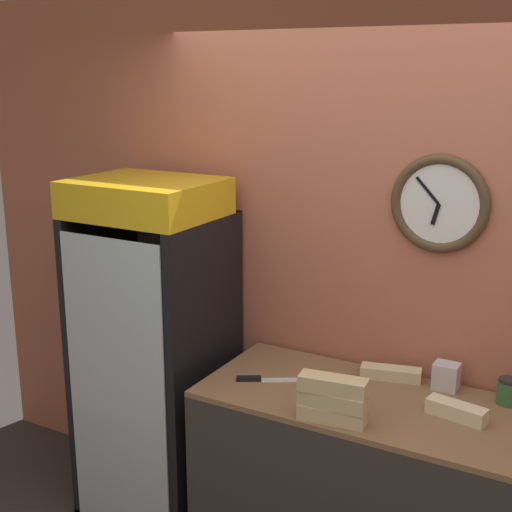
{
  "coord_description": "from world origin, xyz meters",
  "views": [
    {
      "loc": [
        0.95,
        -1.82,
        2.33
      ],
      "look_at": [
        -0.58,
        0.9,
        1.5
      ],
      "focal_mm": 50.0,
      "sensor_mm": 36.0,
      "label": 1
    }
  ],
  "objects_px": {
    "sandwich_stack_middle": "(333,399)",
    "sandwich_flat_right": "(390,373)",
    "sandwich_flat_left": "(456,411)",
    "chefs_knife": "(264,379)",
    "napkin_dispenser": "(446,376)",
    "condiment_jar": "(508,392)",
    "sandwich_stack_top": "(333,385)",
    "beverage_cooler": "(160,336)",
    "sandwich_stack_bottom": "(332,414)"
  },
  "relations": [
    {
      "from": "sandwich_stack_bottom",
      "to": "sandwich_flat_left",
      "type": "distance_m",
      "value": 0.51
    },
    {
      "from": "sandwich_stack_top",
      "to": "napkin_dispenser",
      "type": "height_order",
      "value": "sandwich_stack_top"
    },
    {
      "from": "sandwich_stack_top",
      "to": "sandwich_flat_right",
      "type": "xyz_separation_m",
      "value": [
        0.07,
        0.51,
        -0.13
      ]
    },
    {
      "from": "condiment_jar",
      "to": "sandwich_stack_bottom",
      "type": "bearing_deg",
      "value": -138.94
    },
    {
      "from": "sandwich_stack_bottom",
      "to": "napkin_dispenser",
      "type": "distance_m",
      "value": 0.62
    },
    {
      "from": "beverage_cooler",
      "to": "condiment_jar",
      "type": "distance_m",
      "value": 1.71
    },
    {
      "from": "beverage_cooler",
      "to": "sandwich_flat_left",
      "type": "height_order",
      "value": "beverage_cooler"
    },
    {
      "from": "sandwich_flat_right",
      "to": "sandwich_flat_left",
      "type": "bearing_deg",
      "value": -32.67
    },
    {
      "from": "sandwich_stack_middle",
      "to": "sandwich_flat_left",
      "type": "distance_m",
      "value": 0.52
    },
    {
      "from": "sandwich_stack_bottom",
      "to": "sandwich_stack_middle",
      "type": "relative_size",
      "value": 1.01
    },
    {
      "from": "beverage_cooler",
      "to": "sandwich_stack_middle",
      "type": "height_order",
      "value": "beverage_cooler"
    },
    {
      "from": "sandwich_stack_middle",
      "to": "sandwich_flat_right",
      "type": "height_order",
      "value": "sandwich_stack_middle"
    },
    {
      "from": "beverage_cooler",
      "to": "sandwich_flat_left",
      "type": "distance_m",
      "value": 1.55
    },
    {
      "from": "sandwich_stack_middle",
      "to": "sandwich_flat_left",
      "type": "relative_size",
      "value": 1.11
    },
    {
      "from": "sandwich_flat_left",
      "to": "chefs_knife",
      "type": "height_order",
      "value": "sandwich_flat_left"
    },
    {
      "from": "sandwich_flat_left",
      "to": "chefs_knife",
      "type": "relative_size",
      "value": 0.79
    },
    {
      "from": "sandwich_stack_middle",
      "to": "sandwich_flat_right",
      "type": "xyz_separation_m",
      "value": [
        0.07,
        0.51,
        -0.07
      ]
    },
    {
      "from": "sandwich_flat_right",
      "to": "chefs_knife",
      "type": "height_order",
      "value": "sandwich_flat_right"
    },
    {
      "from": "sandwich_stack_bottom",
      "to": "napkin_dispenser",
      "type": "relative_size",
      "value": 2.38
    },
    {
      "from": "sandwich_stack_middle",
      "to": "condiment_jar",
      "type": "relative_size",
      "value": 2.5
    },
    {
      "from": "sandwich_flat_right",
      "to": "chefs_knife",
      "type": "bearing_deg",
      "value": -148.25
    },
    {
      "from": "sandwich_stack_bottom",
      "to": "sandwich_flat_right",
      "type": "relative_size",
      "value": 1.0
    },
    {
      "from": "chefs_knife",
      "to": "napkin_dispenser",
      "type": "bearing_deg",
      "value": 23.57
    },
    {
      "from": "sandwich_stack_top",
      "to": "sandwich_flat_left",
      "type": "bearing_deg",
      "value": 32.48
    },
    {
      "from": "sandwich_flat_left",
      "to": "napkin_dispenser",
      "type": "xyz_separation_m",
      "value": [
        -0.11,
        0.25,
        0.03
      ]
    },
    {
      "from": "sandwich_stack_bottom",
      "to": "chefs_knife",
      "type": "distance_m",
      "value": 0.47
    },
    {
      "from": "sandwich_stack_bottom",
      "to": "condiment_jar",
      "type": "height_order",
      "value": "condiment_jar"
    },
    {
      "from": "condiment_jar",
      "to": "napkin_dispenser",
      "type": "xyz_separation_m",
      "value": [
        -0.27,
        0.02,
        0.0
      ]
    },
    {
      "from": "sandwich_stack_middle",
      "to": "sandwich_flat_right",
      "type": "distance_m",
      "value": 0.52
    },
    {
      "from": "sandwich_stack_bottom",
      "to": "chefs_knife",
      "type": "relative_size",
      "value": 0.88
    },
    {
      "from": "sandwich_flat_left",
      "to": "napkin_dispenser",
      "type": "distance_m",
      "value": 0.28
    },
    {
      "from": "sandwich_stack_middle",
      "to": "napkin_dispenser",
      "type": "distance_m",
      "value": 0.62
    },
    {
      "from": "beverage_cooler",
      "to": "sandwich_stack_middle",
      "type": "bearing_deg",
      "value": -16.53
    },
    {
      "from": "sandwich_flat_left",
      "to": "napkin_dispenser",
      "type": "relative_size",
      "value": 2.13
    },
    {
      "from": "sandwich_stack_bottom",
      "to": "sandwich_flat_left",
      "type": "xyz_separation_m",
      "value": [
        0.43,
        0.28,
        -0.0
      ]
    },
    {
      "from": "chefs_knife",
      "to": "napkin_dispenser",
      "type": "height_order",
      "value": "napkin_dispenser"
    },
    {
      "from": "sandwich_stack_top",
      "to": "beverage_cooler",
      "type": "bearing_deg",
      "value": 163.47
    },
    {
      "from": "sandwich_stack_middle",
      "to": "beverage_cooler",
      "type": "bearing_deg",
      "value": 163.47
    },
    {
      "from": "sandwich_flat_left",
      "to": "sandwich_flat_right",
      "type": "distance_m",
      "value": 0.43
    },
    {
      "from": "beverage_cooler",
      "to": "chefs_knife",
      "type": "distance_m",
      "value": 0.7
    },
    {
      "from": "sandwich_stack_middle",
      "to": "sandwich_flat_left",
      "type": "bearing_deg",
      "value": 32.48
    },
    {
      "from": "napkin_dispenser",
      "to": "condiment_jar",
      "type": "bearing_deg",
      "value": -3.61
    },
    {
      "from": "beverage_cooler",
      "to": "sandwich_stack_bottom",
      "type": "xyz_separation_m",
      "value": [
        1.11,
        -0.33,
        -0.01
      ]
    },
    {
      "from": "sandwich_stack_top",
      "to": "napkin_dispenser",
      "type": "relative_size",
      "value": 2.39
    },
    {
      "from": "sandwich_flat_right",
      "to": "chefs_knife",
      "type": "relative_size",
      "value": 0.88
    },
    {
      "from": "beverage_cooler",
      "to": "sandwich_flat_right",
      "type": "relative_size",
      "value": 6.32
    },
    {
      "from": "sandwich_stack_top",
      "to": "chefs_knife",
      "type": "distance_m",
      "value": 0.5
    },
    {
      "from": "beverage_cooler",
      "to": "napkin_dispenser",
      "type": "bearing_deg",
      "value": 7.89
    },
    {
      "from": "beverage_cooler",
      "to": "sandwich_flat_right",
      "type": "height_order",
      "value": "beverage_cooler"
    },
    {
      "from": "napkin_dispenser",
      "to": "sandwich_flat_right",
      "type": "bearing_deg",
      "value": -175.42
    }
  ]
}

